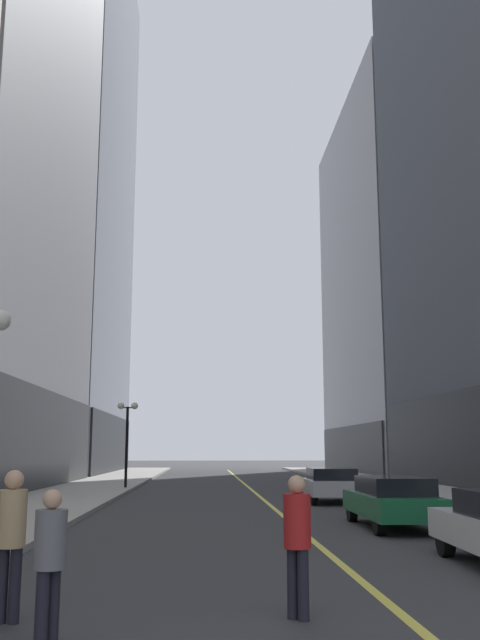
% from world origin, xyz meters
% --- Properties ---
extents(ground_plane, '(200.00, 200.00, 0.00)m').
position_xyz_m(ground_plane, '(0.00, 35.00, 0.00)').
color(ground_plane, '#38383A').
extents(sidewalk_left, '(4.50, 78.00, 0.15)m').
position_xyz_m(sidewalk_left, '(-8.25, 35.00, 0.07)').
color(sidewalk_left, '#ADA8A0').
rests_on(sidewalk_left, ground).
extents(sidewalk_right, '(4.50, 78.00, 0.15)m').
position_xyz_m(sidewalk_right, '(8.25, 35.00, 0.07)').
color(sidewalk_right, '#ADA8A0').
rests_on(sidewalk_right, ground).
extents(lane_centre_stripe, '(0.16, 70.00, 0.01)m').
position_xyz_m(lane_centre_stripe, '(0.00, 35.00, 0.00)').
color(lane_centre_stripe, '#E5D64C').
rests_on(lane_centre_stripe, ground).
extents(building_left_far, '(15.32, 26.00, 52.34)m').
position_xyz_m(building_left_far, '(-18.06, 60.00, 26.10)').
color(building_left_far, slate).
rests_on(building_left_far, ground).
extents(building_right_far, '(11.49, 26.00, 34.24)m').
position_xyz_m(building_right_far, '(16.14, 60.00, 17.04)').
color(building_right_far, gray).
rests_on(building_right_far, ground).
extents(car_green, '(1.79, 4.76, 1.32)m').
position_xyz_m(car_green, '(2.49, 15.57, 0.72)').
color(car_green, '#196038').
rests_on(car_green, ground).
extents(car_silver, '(2.02, 4.23, 1.32)m').
position_xyz_m(car_silver, '(2.49, 24.71, 0.72)').
color(car_silver, '#B7B7BC').
rests_on(car_silver, ground).
extents(pedestrian_in_tan_trench, '(0.39, 0.39, 1.77)m').
position_xyz_m(pedestrian_in_tan_trench, '(-4.78, 5.67, 1.04)').
color(pedestrian_in_tan_trench, black).
rests_on(pedestrian_in_tan_trench, ground).
extents(pedestrian_in_grey_suit, '(0.47, 0.47, 1.60)m').
position_xyz_m(pedestrian_in_grey_suit, '(-4.09, 4.60, 0.92)').
color(pedestrian_in_grey_suit, black).
rests_on(pedestrian_in_grey_suit, ground).
extents(pedestrian_in_red_jacket, '(0.48, 0.48, 1.70)m').
position_xyz_m(pedestrian_in_red_jacket, '(-1.31, 5.68, 0.99)').
color(pedestrian_in_red_jacket, black).
rests_on(pedestrian_in_red_jacket, ground).
extents(street_lamp_left_far, '(1.06, 0.36, 4.43)m').
position_xyz_m(street_lamp_left_far, '(-6.40, 33.49, 3.26)').
color(street_lamp_left_far, black).
rests_on(street_lamp_left_far, ground).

